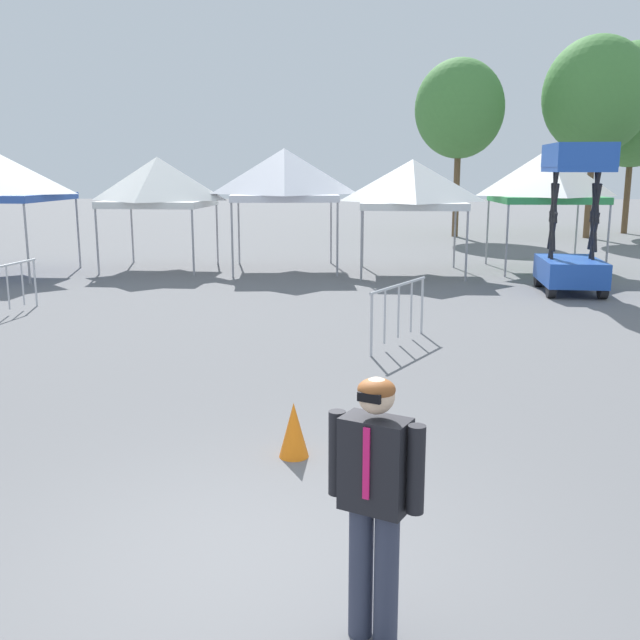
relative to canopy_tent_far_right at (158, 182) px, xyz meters
name	(u,v)px	position (x,y,z in m)	size (l,w,h in m)	color
ground_plane	(254,561)	(4.79, -16.90, -2.63)	(140.00, 140.00, 0.00)	slate
canopy_tent_far_right	(158,182)	(0.00, 0.00, 0.00)	(3.21, 3.21, 3.38)	#9E9EA3
canopy_tent_behind_right	(284,175)	(3.83, -0.11, 0.22)	(3.34, 3.34, 3.62)	#9E9EA3
canopy_tent_behind_left	(412,184)	(7.57, -0.85, -0.04)	(3.12, 3.12, 3.29)	#9E9EA3
canopy_tent_left_of_center	(547,176)	(11.63, -0.04, 0.18)	(2.99, 2.99, 3.60)	#9E9EA3
scissor_lift	(572,247)	(11.20, -4.08, -1.51)	(1.61, 2.42, 3.62)	black
person_foreground	(375,492)	(5.68, -17.84, -1.60)	(0.59, 0.41, 1.78)	#33384C
tree_behind_tents_center	(635,105)	(19.09, 13.03, 3.27)	(5.14, 5.14, 8.74)	brown
tree_behind_tents_right	(596,96)	(16.51, 10.66, 3.46)	(4.56, 4.56, 8.62)	brown
tree_behind_tents_left	(459,109)	(10.75, 11.18, 2.97)	(3.92, 3.92, 7.77)	brown
crowd_barrier_near_person	(7,279)	(-1.49, -7.24, -1.88)	(0.40, 2.08, 1.08)	#B7BABF
crowd_barrier_mid_lot	(399,302)	(6.50, -9.67, -1.88)	(1.11, 1.83, 1.08)	#B7BABF
traffic_cone_lot_center	(294,430)	(4.98, -14.78, -2.33)	(0.32, 0.32, 0.60)	orange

